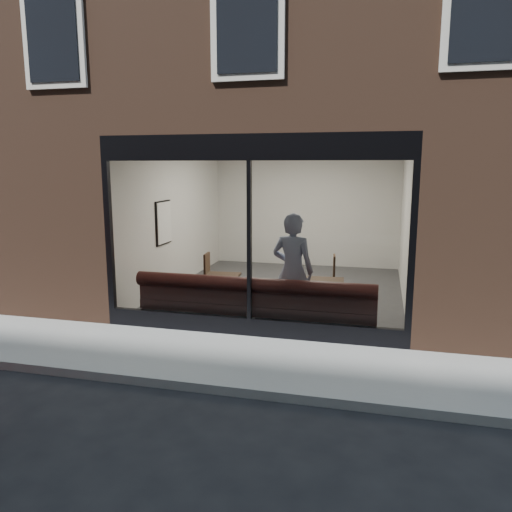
% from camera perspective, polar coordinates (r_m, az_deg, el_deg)
% --- Properties ---
extents(ground, '(120.00, 120.00, 0.00)m').
position_cam_1_polar(ground, '(6.39, -5.62, -14.99)').
color(ground, black).
rests_on(ground, ground).
extents(sidewalk_near, '(40.00, 2.00, 0.01)m').
position_cam_1_polar(sidewalk_near, '(7.26, -2.91, -11.71)').
color(sidewalk_near, gray).
rests_on(sidewalk_near, ground).
extents(kerb_near, '(40.00, 0.10, 0.12)m').
position_cam_1_polar(kerb_near, '(6.33, -5.79, -14.69)').
color(kerb_near, gray).
rests_on(kerb_near, ground).
extents(host_building_pier_left, '(2.50, 12.00, 3.20)m').
position_cam_1_polar(host_building_pier_left, '(14.65, -9.03, 5.80)').
color(host_building_pier_left, brown).
rests_on(host_building_pier_left, ground).
extents(host_building_pier_right, '(2.50, 12.00, 3.20)m').
position_cam_1_polar(host_building_pier_right, '(13.59, 21.61, 4.86)').
color(host_building_pier_right, brown).
rests_on(host_building_pier_right, ground).
extents(host_building_backfill, '(5.00, 6.00, 3.20)m').
position_cam_1_polar(host_building_backfill, '(16.59, 7.26, 6.37)').
color(host_building_backfill, brown).
rests_on(host_building_backfill, ground).
extents(cafe_floor, '(6.00, 6.00, 0.00)m').
position_cam_1_polar(cafe_floor, '(10.96, 3.24, -3.99)').
color(cafe_floor, '#2D2D30').
rests_on(cafe_floor, ground).
extents(cafe_ceiling, '(6.00, 6.00, 0.00)m').
position_cam_1_polar(cafe_ceiling, '(10.62, 3.41, 12.81)').
color(cafe_ceiling, white).
rests_on(cafe_ceiling, host_building_upper).
extents(cafe_wall_back, '(5.00, 0.00, 5.00)m').
position_cam_1_polar(cafe_wall_back, '(13.61, 5.71, 5.54)').
color(cafe_wall_back, silver).
rests_on(cafe_wall_back, ground).
extents(cafe_wall_left, '(0.00, 6.00, 6.00)m').
position_cam_1_polar(cafe_wall_left, '(11.41, -9.10, 4.54)').
color(cafe_wall_left, silver).
rests_on(cafe_wall_left, ground).
extents(cafe_wall_right, '(0.00, 6.00, 6.00)m').
position_cam_1_polar(cafe_wall_right, '(10.50, 16.82, 3.73)').
color(cafe_wall_right, silver).
rests_on(cafe_wall_right, ground).
extents(storefront_kick, '(5.00, 0.10, 0.30)m').
position_cam_1_polar(storefront_kick, '(8.16, -0.74, -8.10)').
color(storefront_kick, black).
rests_on(storefront_kick, ground).
extents(storefront_header, '(5.00, 0.10, 0.40)m').
position_cam_1_polar(storefront_header, '(7.74, -0.79, 12.34)').
color(storefront_header, black).
rests_on(storefront_header, host_building_upper).
extents(storefront_mullion, '(0.06, 0.10, 2.50)m').
position_cam_1_polar(storefront_mullion, '(7.83, -0.76, 1.67)').
color(storefront_mullion, black).
rests_on(storefront_mullion, storefront_kick).
extents(storefront_glass, '(4.80, 0.00, 4.80)m').
position_cam_1_polar(storefront_glass, '(7.80, -0.82, 1.64)').
color(storefront_glass, white).
rests_on(storefront_glass, storefront_kick).
extents(banquette, '(4.00, 0.55, 0.45)m').
position_cam_1_polar(banquette, '(8.50, -0.04, -6.79)').
color(banquette, '#3E1B16').
rests_on(banquette, cafe_floor).
extents(person, '(0.78, 0.57, 1.96)m').
position_cam_1_polar(person, '(8.40, 4.20, -1.71)').
color(person, '#8996B8').
rests_on(person, cafe_floor).
extents(cafe_table_left, '(0.65, 0.65, 0.04)m').
position_cam_1_polar(cafe_table_left, '(9.09, -3.93, -2.32)').
color(cafe_table_left, black).
rests_on(cafe_table_left, cafe_floor).
extents(cafe_table_right, '(0.73, 0.73, 0.04)m').
position_cam_1_polar(cafe_table_right, '(8.71, 7.77, -2.96)').
color(cafe_table_right, black).
rests_on(cafe_table_right, cafe_floor).
extents(cafe_chair_left, '(0.41, 0.41, 0.04)m').
position_cam_1_polar(cafe_chair_left, '(10.47, -6.60, -3.47)').
color(cafe_chair_left, black).
rests_on(cafe_chair_left, cafe_floor).
extents(cafe_chair_right, '(0.42, 0.42, 0.04)m').
position_cam_1_polar(cafe_chair_right, '(10.28, 7.78, -3.76)').
color(cafe_chair_right, black).
rests_on(cafe_chair_right, cafe_floor).
extents(wall_poster, '(0.02, 0.65, 0.87)m').
position_cam_1_polar(wall_poster, '(10.72, -10.45, 3.77)').
color(wall_poster, white).
rests_on(wall_poster, cafe_wall_left).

